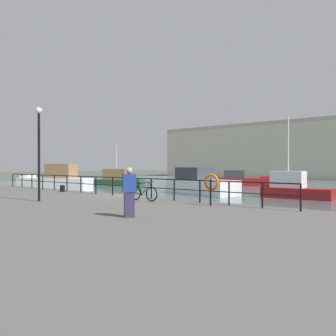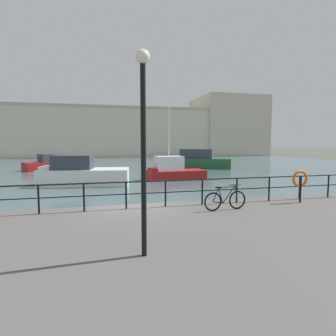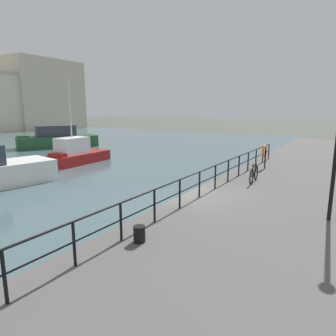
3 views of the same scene
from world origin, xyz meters
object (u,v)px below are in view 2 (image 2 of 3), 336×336
(moored_harbor_tender, at_px, (56,164))
(life_ring_stand, at_px, (300,180))
(harbor_building, at_px, (135,132))
(quay_lamp_post, at_px, (143,127))
(moored_cabin_cruiser, at_px, (197,161))
(parked_bicycle, at_px, (225,200))
(moored_red_daysailer, at_px, (82,173))
(moored_small_launch, at_px, (173,171))

(moored_harbor_tender, bearing_deg, life_ring_stand, -91.57)
(harbor_building, bearing_deg, quay_lamp_post, -97.19)
(moored_cabin_cruiser, distance_m, parked_bicycle, 26.03)
(moored_cabin_cruiser, height_order, parked_bicycle, moored_cabin_cruiser)
(moored_red_daysailer, height_order, life_ring_stand, moored_red_daysailer)
(moored_harbor_tender, height_order, life_ring_stand, life_ring_stand)
(moored_small_launch, bearing_deg, moored_cabin_cruiser, -124.45)
(moored_harbor_tender, height_order, quay_lamp_post, quay_lamp_post)
(harbor_building, height_order, parked_bicycle, harbor_building)
(moored_small_launch, xyz_separation_m, moored_red_daysailer, (-7.84, -1.59, 0.13))
(moored_red_daysailer, height_order, quay_lamp_post, quay_lamp_post)
(harbor_building, xyz_separation_m, moored_cabin_cruiser, (3.76, -33.33, -4.74))
(moored_harbor_tender, distance_m, moored_cabin_cruiser, 17.78)
(harbor_building, bearing_deg, moored_small_launch, -92.87)
(moored_harbor_tender, bearing_deg, quay_lamp_post, -107.19)
(moored_cabin_cruiser, relative_size, parked_bicycle, 5.05)
(moored_small_launch, distance_m, moored_harbor_tender, 17.00)
(parked_bicycle, bearing_deg, moored_harbor_tender, 105.49)
(moored_cabin_cruiser, height_order, quay_lamp_post, quay_lamp_post)
(moored_cabin_cruiser, relative_size, moored_red_daysailer, 1.27)
(moored_small_launch, bearing_deg, life_ring_stand, 93.15)
(moored_small_launch, relative_size, life_ring_stand, 4.65)
(moored_red_daysailer, relative_size, parked_bicycle, 3.99)
(moored_cabin_cruiser, distance_m, quay_lamp_post, 30.71)
(moored_harbor_tender, height_order, moored_cabin_cruiser, moored_cabin_cruiser)
(moored_red_daysailer, xyz_separation_m, parked_bicycle, (5.93, -13.11, 0.27))
(moored_harbor_tender, bearing_deg, moored_small_launch, -75.03)
(parked_bicycle, bearing_deg, life_ring_stand, 3.04)
(harbor_building, height_order, moored_small_launch, harbor_building)
(moored_small_launch, bearing_deg, parked_bicycle, 78.57)
(moored_small_launch, xyz_separation_m, quay_lamp_post, (-5.59, -18.20, 2.95))
(life_ring_stand, xyz_separation_m, quay_lamp_post, (-7.38, -3.98, 1.96))
(moored_small_launch, height_order, life_ring_stand, moored_small_launch)
(moored_harbor_tender, relative_size, life_ring_stand, 5.51)
(life_ring_stand, bearing_deg, quay_lamp_post, -151.65)
(moored_cabin_cruiser, relative_size, quay_lamp_post, 1.94)
(life_ring_stand, bearing_deg, harbor_building, 89.61)
(moored_small_launch, bearing_deg, moored_red_daysailer, 7.44)
(parked_bicycle, height_order, life_ring_stand, life_ring_stand)
(moored_red_daysailer, bearing_deg, moored_cabin_cruiser, -130.70)
(moored_harbor_tender, distance_m, moored_red_daysailer, 14.46)
(quay_lamp_post, bearing_deg, harbor_building, 82.81)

